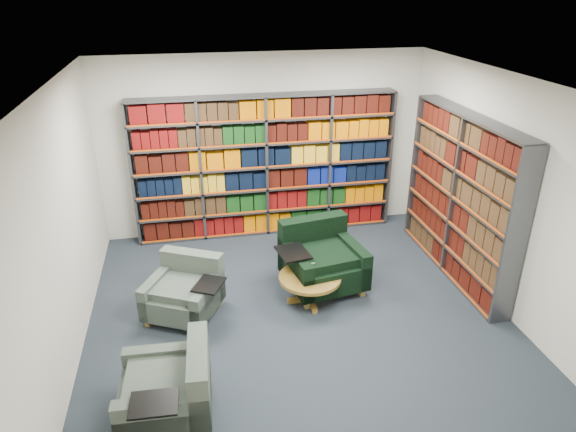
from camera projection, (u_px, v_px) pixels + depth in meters
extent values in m
cube|color=#1C222C|center=(298.00, 313.00, 6.33)|extent=(5.00, 5.00, 0.01)
cube|color=white|center=(300.00, 82.00, 5.15)|extent=(5.00, 5.00, 0.01)
cube|color=beige|center=(264.00, 145.00, 7.97)|extent=(5.00, 0.01, 2.80)
cube|color=beige|center=(378.00, 357.00, 3.51)|extent=(5.00, 0.01, 2.80)
cube|color=beige|center=(62.00, 230.00, 5.29)|extent=(0.01, 5.00, 2.80)
cube|color=beige|center=(501.00, 193.00, 6.19)|extent=(0.01, 5.00, 2.80)
cube|color=#47494F|center=(266.00, 167.00, 7.95)|extent=(4.00, 0.28, 2.20)
cube|color=silver|center=(264.00, 164.00, 8.06)|extent=(4.00, 0.02, 2.20)
cube|color=#D84C0A|center=(267.00, 170.00, 7.83)|extent=(4.00, 0.01, 2.20)
cube|color=#330C06|center=(267.00, 220.00, 8.33)|extent=(3.88, 0.21, 0.29)
cube|color=#330C06|center=(266.00, 200.00, 8.18)|extent=(3.88, 0.21, 0.29)
cube|color=black|center=(266.00, 178.00, 8.03)|extent=(3.88, 0.21, 0.29)
cube|color=#330C06|center=(266.00, 156.00, 7.87)|extent=(3.88, 0.21, 0.29)
cube|color=#5F0908|center=(265.00, 133.00, 7.72)|extent=(3.88, 0.21, 0.29)
cube|color=#5F0908|center=(265.00, 108.00, 7.56)|extent=(3.88, 0.21, 0.29)
cube|color=#47494F|center=(460.00, 198.00, 6.82)|extent=(0.28, 2.50, 2.20)
cube|color=silver|center=(469.00, 197.00, 6.84)|extent=(0.02, 2.50, 2.20)
cube|color=#D84C0A|center=(451.00, 199.00, 6.80)|extent=(0.02, 2.50, 2.20)
cube|color=#362311|center=(451.00, 258.00, 7.21)|extent=(0.21, 2.38, 0.29)
cube|color=#330C06|center=(454.00, 235.00, 7.05)|extent=(0.21, 2.38, 0.29)
cube|color=#330C06|center=(458.00, 211.00, 6.90)|extent=(0.21, 2.38, 0.29)
cube|color=#330C06|center=(462.00, 185.00, 6.75)|extent=(0.21, 2.38, 0.29)
cube|color=#362311|center=(466.00, 159.00, 6.59)|extent=(0.21, 2.38, 0.29)
cube|color=#330C06|center=(470.00, 131.00, 6.44)|extent=(0.21, 2.38, 0.29)
cube|color=#0E2D3A|center=(183.00, 299.00, 6.21)|extent=(1.05, 1.05, 0.28)
cube|color=#0E2D3A|center=(193.00, 274.00, 6.41)|extent=(0.78, 0.51, 0.63)
cube|color=#0E2D3A|center=(158.00, 290.00, 6.26)|extent=(0.46, 0.75, 0.42)
cube|color=#0E2D3A|center=(208.00, 298.00, 6.10)|extent=(0.46, 0.75, 0.42)
cube|color=black|center=(209.00, 284.00, 5.96)|extent=(0.44, 0.48, 0.02)
cube|color=olive|center=(148.00, 322.00, 6.09)|extent=(0.08, 0.08, 0.09)
cube|color=olive|center=(198.00, 331.00, 5.93)|extent=(0.08, 0.08, 0.09)
cube|color=olive|center=(173.00, 293.00, 6.65)|extent=(0.08, 0.08, 0.09)
cube|color=olive|center=(219.00, 301.00, 6.49)|extent=(0.08, 0.08, 0.09)
cube|color=black|center=(323.00, 268.00, 6.78)|extent=(1.08, 1.08, 0.33)
cube|color=black|center=(312.00, 242.00, 7.00)|extent=(0.96, 0.36, 0.75)
cube|color=black|center=(295.00, 268.00, 6.61)|extent=(0.30, 0.95, 0.50)
cube|color=black|center=(350.00, 257.00, 6.87)|extent=(0.30, 0.95, 0.50)
cube|color=black|center=(293.00, 252.00, 6.44)|extent=(0.43, 0.51, 0.03)
cube|color=olive|center=(307.00, 304.00, 6.42)|extent=(0.08, 0.08, 0.10)
cube|color=olive|center=(362.00, 292.00, 6.67)|extent=(0.08, 0.08, 0.10)
cube|color=olive|center=(285.00, 274.00, 7.07)|extent=(0.08, 0.08, 0.10)
cube|color=olive|center=(336.00, 264.00, 7.32)|extent=(0.08, 0.08, 0.10)
cube|color=#0E2D3A|center=(166.00, 397.00, 4.75)|extent=(0.86, 0.86, 0.29)
cube|color=#0E2D3A|center=(200.00, 378.00, 4.71)|extent=(0.22, 0.83, 0.66)
cube|color=#0E2D3A|center=(168.00, 365.00, 5.03)|extent=(0.83, 0.17, 0.44)
cube|color=#0E2D3A|center=(163.00, 420.00, 4.40)|extent=(0.83, 0.17, 0.44)
cube|color=black|center=(154.00, 403.00, 4.26)|extent=(0.42, 0.33, 0.02)
cube|color=olive|center=(136.00, 390.00, 5.08)|extent=(0.07, 0.07, 0.09)
cube|color=olive|center=(204.00, 383.00, 5.18)|extent=(0.07, 0.07, 0.09)
cylinder|color=olive|center=(310.00, 278.00, 6.42)|extent=(0.79, 0.79, 0.04)
cylinder|color=olive|center=(310.00, 289.00, 6.50)|extent=(0.10, 0.10, 0.31)
cube|color=olive|center=(310.00, 299.00, 6.55)|extent=(0.57, 0.07, 0.05)
cube|color=olive|center=(310.00, 299.00, 6.55)|extent=(0.07, 0.57, 0.05)
cube|color=black|center=(310.00, 276.00, 6.41)|extent=(0.09, 0.04, 0.01)
cube|color=white|center=(310.00, 269.00, 6.37)|extent=(0.12, 0.01, 0.17)
cube|color=#145926|center=(310.00, 269.00, 6.38)|extent=(0.14, 0.00, 0.19)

